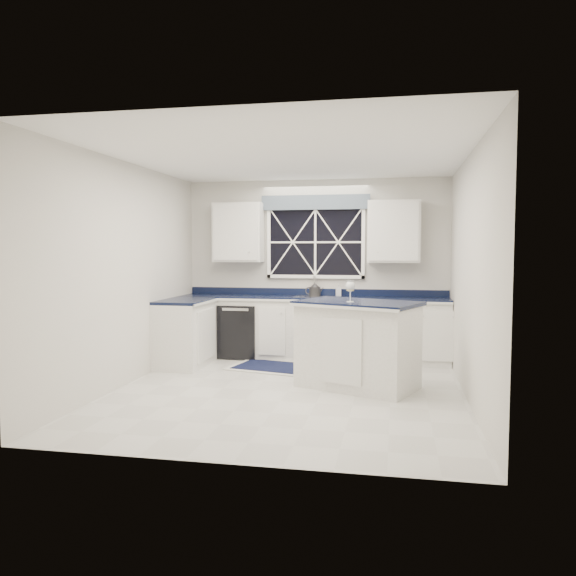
% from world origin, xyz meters
% --- Properties ---
extents(ground, '(4.50, 4.50, 0.00)m').
position_xyz_m(ground, '(0.00, 0.00, 0.00)').
color(ground, silver).
rests_on(ground, ground).
extents(back_wall, '(4.00, 0.10, 2.70)m').
position_xyz_m(back_wall, '(0.00, 2.25, 1.35)').
color(back_wall, silver).
rests_on(back_wall, ground).
extents(base_cabinets, '(3.99, 1.60, 0.90)m').
position_xyz_m(base_cabinets, '(-0.33, 1.78, 0.45)').
color(base_cabinets, silver).
rests_on(base_cabinets, ground).
extents(countertop, '(3.98, 0.64, 0.04)m').
position_xyz_m(countertop, '(0.00, 1.95, 0.92)').
color(countertop, black).
rests_on(countertop, base_cabinets).
extents(dishwasher, '(0.60, 0.58, 0.82)m').
position_xyz_m(dishwasher, '(-1.10, 1.95, 0.41)').
color(dishwasher, black).
rests_on(dishwasher, ground).
extents(window, '(1.65, 0.09, 1.26)m').
position_xyz_m(window, '(0.00, 2.20, 1.83)').
color(window, black).
rests_on(window, ground).
extents(upper_cabinets, '(3.10, 0.34, 0.90)m').
position_xyz_m(upper_cabinets, '(0.00, 2.08, 1.90)').
color(upper_cabinets, silver).
rests_on(upper_cabinets, ground).
extents(faucet, '(0.05, 0.20, 0.30)m').
position_xyz_m(faucet, '(0.00, 2.14, 1.10)').
color(faucet, '#AEAEB1').
rests_on(faucet, countertop).
extents(island, '(1.60, 1.30, 1.03)m').
position_xyz_m(island, '(0.78, 0.35, 0.52)').
color(island, silver).
rests_on(island, ground).
extents(rug, '(1.53, 1.12, 0.02)m').
position_xyz_m(rug, '(-0.33, 1.22, 0.01)').
color(rug, beige).
rests_on(rug, ground).
extents(kettle, '(0.28, 0.18, 0.20)m').
position_xyz_m(kettle, '(0.02, 2.02, 1.03)').
color(kettle, '#2B2B2D').
rests_on(kettle, countertop).
extents(wine_glass, '(0.11, 0.11, 0.25)m').
position_xyz_m(wine_glass, '(0.70, 0.23, 1.21)').
color(wine_glass, white).
rests_on(wine_glass, island).
extents(soap_bottle, '(0.09, 0.09, 0.18)m').
position_xyz_m(soap_bottle, '(0.36, 2.16, 1.03)').
color(soap_bottle, silver).
rests_on(soap_bottle, countertop).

